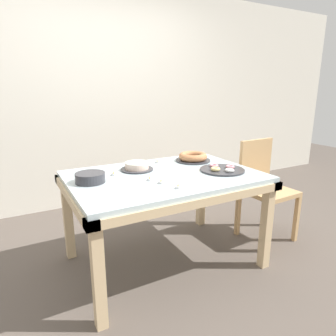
{
  "coord_description": "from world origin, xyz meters",
  "views": [
    {
      "loc": [
        -1.05,
        -1.98,
        1.42
      ],
      "look_at": [
        0.01,
        -0.05,
        0.83
      ],
      "focal_mm": 32.0,
      "sensor_mm": 36.0,
      "label": 1
    }
  ],
  "objects_px": {
    "tealight_left_edge": "(178,187)",
    "tealight_near_cakes": "(161,182)",
    "tealight_right_edge": "(114,174)",
    "chair": "(263,184)",
    "tealight_centre": "(157,162)",
    "tealight_near_front": "(150,179)",
    "pastry_platter": "(222,169)",
    "cake_golden_bundt": "(193,157)",
    "cake_chocolate_round": "(137,167)",
    "plate_stack": "(90,178)"
  },
  "relations": [
    {
      "from": "tealight_left_edge",
      "to": "tealight_near_cakes",
      "type": "bearing_deg",
      "value": 108.99
    },
    {
      "from": "tealight_right_edge",
      "to": "tealight_near_cakes",
      "type": "relative_size",
      "value": 1.0
    },
    {
      "from": "chair",
      "to": "tealight_near_cakes",
      "type": "xyz_separation_m",
      "value": [
        -1.19,
        -0.17,
        0.25
      ]
    },
    {
      "from": "tealight_centre",
      "to": "tealight_near_front",
      "type": "distance_m",
      "value": 0.52
    },
    {
      "from": "chair",
      "to": "pastry_platter",
      "type": "height_order",
      "value": "chair"
    },
    {
      "from": "cake_golden_bundt",
      "to": "tealight_right_edge",
      "type": "xyz_separation_m",
      "value": [
        -0.79,
        -0.1,
        -0.02
      ]
    },
    {
      "from": "tealight_centre",
      "to": "tealight_left_edge",
      "type": "bearing_deg",
      "value": -105.3
    },
    {
      "from": "chair",
      "to": "tealight_right_edge",
      "type": "distance_m",
      "value": 1.45
    },
    {
      "from": "cake_chocolate_round",
      "to": "pastry_platter",
      "type": "height_order",
      "value": "cake_chocolate_round"
    },
    {
      "from": "pastry_platter",
      "to": "tealight_near_cakes",
      "type": "bearing_deg",
      "value": -174.39
    },
    {
      "from": "chair",
      "to": "tealight_centre",
      "type": "relative_size",
      "value": 23.5
    },
    {
      "from": "tealight_right_edge",
      "to": "tealight_near_front",
      "type": "bearing_deg",
      "value": -53.48
    },
    {
      "from": "chair",
      "to": "tealight_near_front",
      "type": "distance_m",
      "value": 1.25
    },
    {
      "from": "chair",
      "to": "tealight_centre",
      "type": "bearing_deg",
      "value": 158.82
    },
    {
      "from": "cake_golden_bundt",
      "to": "tealight_left_edge",
      "type": "distance_m",
      "value": 0.79
    },
    {
      "from": "cake_golden_bundt",
      "to": "tealight_near_front",
      "type": "xyz_separation_m",
      "value": [
        -0.61,
        -0.35,
        -0.02
      ]
    },
    {
      "from": "plate_stack",
      "to": "tealight_near_cakes",
      "type": "relative_size",
      "value": 5.25
    },
    {
      "from": "pastry_platter",
      "to": "tealight_near_front",
      "type": "relative_size",
      "value": 8.96
    },
    {
      "from": "cake_golden_bundt",
      "to": "tealight_left_edge",
      "type": "height_order",
      "value": "cake_golden_bundt"
    },
    {
      "from": "cake_chocolate_round",
      "to": "tealight_near_cakes",
      "type": "bearing_deg",
      "value": -88.86
    },
    {
      "from": "tealight_right_edge",
      "to": "tealight_left_edge",
      "type": "bearing_deg",
      "value": -60.98
    },
    {
      "from": "cake_golden_bundt",
      "to": "tealight_right_edge",
      "type": "bearing_deg",
      "value": -172.71
    },
    {
      "from": "tealight_right_edge",
      "to": "cake_golden_bundt",
      "type": "bearing_deg",
      "value": 7.29
    },
    {
      "from": "cake_chocolate_round",
      "to": "plate_stack",
      "type": "xyz_separation_m",
      "value": [
        -0.42,
        -0.15,
        0.01
      ]
    },
    {
      "from": "tealight_left_edge",
      "to": "plate_stack",
      "type": "bearing_deg",
      "value": 139.18
    },
    {
      "from": "chair",
      "to": "plate_stack",
      "type": "bearing_deg",
      "value": 176.73
    },
    {
      "from": "tealight_right_edge",
      "to": "tealight_near_cakes",
      "type": "bearing_deg",
      "value": -57.19
    },
    {
      "from": "cake_chocolate_round",
      "to": "tealight_near_cakes",
      "type": "height_order",
      "value": "cake_chocolate_round"
    },
    {
      "from": "cake_chocolate_round",
      "to": "tealight_near_front",
      "type": "relative_size",
      "value": 6.64
    },
    {
      "from": "tealight_left_edge",
      "to": "tealight_right_edge",
      "type": "xyz_separation_m",
      "value": [
        -0.28,
        0.5,
        0.0
      ]
    },
    {
      "from": "cake_chocolate_round",
      "to": "tealight_right_edge",
      "type": "distance_m",
      "value": 0.23
    },
    {
      "from": "tealight_right_edge",
      "to": "tealight_centre",
      "type": "bearing_deg",
      "value": 21.85
    },
    {
      "from": "chair",
      "to": "tealight_right_edge",
      "type": "bearing_deg",
      "value": 172.75
    },
    {
      "from": "pastry_platter",
      "to": "plate_stack",
      "type": "relative_size",
      "value": 1.71
    },
    {
      "from": "pastry_platter",
      "to": "tealight_centre",
      "type": "relative_size",
      "value": 8.96
    },
    {
      "from": "chair",
      "to": "cake_chocolate_round",
      "type": "bearing_deg",
      "value": 168.66
    },
    {
      "from": "tealight_right_edge",
      "to": "tealight_near_cakes",
      "type": "xyz_separation_m",
      "value": [
        0.23,
        -0.35,
        0.0
      ]
    },
    {
      "from": "chair",
      "to": "tealight_left_edge",
      "type": "distance_m",
      "value": 1.21
    },
    {
      "from": "tealight_near_front",
      "to": "tealight_right_edge",
      "type": "xyz_separation_m",
      "value": [
        -0.19,
        0.25,
        0.0
      ]
    },
    {
      "from": "cake_golden_bundt",
      "to": "tealight_near_front",
      "type": "height_order",
      "value": "cake_golden_bundt"
    },
    {
      "from": "tealight_left_edge",
      "to": "tealight_centre",
      "type": "height_order",
      "value": "same"
    },
    {
      "from": "tealight_left_edge",
      "to": "tealight_near_front",
      "type": "bearing_deg",
      "value": 110.23
    },
    {
      "from": "cake_golden_bundt",
      "to": "plate_stack",
      "type": "distance_m",
      "value": 1.01
    },
    {
      "from": "cake_golden_bundt",
      "to": "plate_stack",
      "type": "relative_size",
      "value": 1.51
    },
    {
      "from": "cake_golden_bundt",
      "to": "tealight_right_edge",
      "type": "distance_m",
      "value": 0.8
    },
    {
      "from": "tealight_near_cakes",
      "to": "tealight_near_front",
      "type": "bearing_deg",
      "value": 112.05
    },
    {
      "from": "pastry_platter",
      "to": "tealight_left_edge",
      "type": "relative_size",
      "value": 8.96
    },
    {
      "from": "cake_golden_bundt",
      "to": "tealight_near_front",
      "type": "distance_m",
      "value": 0.7
    },
    {
      "from": "pastry_platter",
      "to": "tealight_near_cakes",
      "type": "distance_m",
      "value": 0.59
    },
    {
      "from": "tealight_near_front",
      "to": "tealight_near_cakes",
      "type": "height_order",
      "value": "same"
    }
  ]
}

